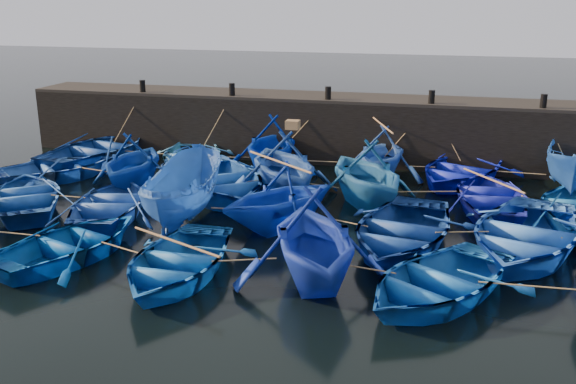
% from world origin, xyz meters
% --- Properties ---
extents(ground, '(120.00, 120.00, 0.00)m').
position_xyz_m(ground, '(0.00, 0.00, 0.00)').
color(ground, black).
rests_on(ground, ground).
extents(quay_wall, '(26.00, 2.50, 2.50)m').
position_xyz_m(quay_wall, '(0.00, 10.50, 1.25)').
color(quay_wall, black).
rests_on(quay_wall, ground).
extents(quay_top, '(26.00, 2.50, 0.12)m').
position_xyz_m(quay_top, '(0.00, 10.50, 2.56)').
color(quay_top, black).
rests_on(quay_top, quay_wall).
extents(bollard_0, '(0.24, 0.24, 0.50)m').
position_xyz_m(bollard_0, '(-8.00, 9.60, 2.87)').
color(bollard_0, black).
rests_on(bollard_0, quay_top).
extents(bollard_1, '(0.24, 0.24, 0.50)m').
position_xyz_m(bollard_1, '(-4.00, 9.60, 2.87)').
color(bollard_1, black).
rests_on(bollard_1, quay_top).
extents(bollard_2, '(0.24, 0.24, 0.50)m').
position_xyz_m(bollard_2, '(0.00, 9.60, 2.87)').
color(bollard_2, black).
rests_on(bollard_2, quay_top).
extents(bollard_3, '(0.24, 0.24, 0.50)m').
position_xyz_m(bollard_3, '(4.00, 9.60, 2.87)').
color(bollard_3, black).
rests_on(bollard_3, quay_top).
extents(bollard_4, '(0.24, 0.24, 0.50)m').
position_xyz_m(bollard_4, '(8.00, 9.60, 2.87)').
color(bollard_4, black).
rests_on(bollard_4, quay_top).
extents(boat_0, '(5.07, 6.26, 1.15)m').
position_xyz_m(boat_0, '(-9.03, 7.48, 0.57)').
color(boat_0, navy).
rests_on(boat_0, ground).
extents(boat_1, '(4.74, 5.65, 1.01)m').
position_xyz_m(boat_1, '(-5.00, 7.38, 0.50)').
color(boat_1, '#3377BE').
rests_on(boat_1, ground).
extents(boat_2, '(3.96, 4.51, 2.23)m').
position_xyz_m(boat_2, '(-1.80, 7.70, 1.12)').
color(boat_2, '#00249A').
rests_on(boat_2, ground).
extents(boat_3, '(3.61, 4.08, 2.00)m').
position_xyz_m(boat_3, '(2.37, 7.87, 1.00)').
color(boat_3, blue).
rests_on(boat_3, ground).
extents(boat_4, '(5.30, 6.11, 1.06)m').
position_xyz_m(boat_4, '(5.24, 7.97, 0.53)').
color(boat_4, '#0712A1').
rests_on(boat_4, ground).
extents(boat_5, '(2.71, 5.23, 1.93)m').
position_xyz_m(boat_5, '(9.05, 7.90, 0.96)').
color(boat_5, '#1B4D9C').
rests_on(boat_5, ground).
extents(boat_6, '(5.35, 5.44, 0.92)m').
position_xyz_m(boat_6, '(-9.27, 4.75, 0.46)').
color(boat_6, '#2250A1').
rests_on(boat_6, ground).
extents(boat_7, '(3.72, 4.22, 2.07)m').
position_xyz_m(boat_7, '(-5.91, 4.42, 1.03)').
color(boat_7, navy).
rests_on(boat_7, ground).
extents(boat_8, '(6.64, 7.03, 1.19)m').
position_xyz_m(boat_8, '(-2.69, 4.35, 0.59)').
color(boat_8, '#164BA7').
rests_on(boat_8, ground).
extents(boat_9, '(5.67, 5.88, 2.38)m').
position_xyz_m(boat_9, '(-0.54, 4.75, 1.19)').
color(boat_9, '#234FA5').
rests_on(boat_9, ground).
extents(boat_10, '(5.48, 5.67, 2.29)m').
position_xyz_m(boat_10, '(2.28, 4.53, 1.14)').
color(boat_10, '#1C609D').
rests_on(boat_10, ground).
extents(boat_11, '(3.75, 4.92, 0.96)m').
position_xyz_m(boat_11, '(6.18, 5.12, 0.48)').
color(boat_11, '#101998').
rests_on(boat_11, ground).
extents(boat_13, '(5.39, 5.68, 0.96)m').
position_xyz_m(boat_13, '(-8.17, 1.51, 0.48)').
color(boat_13, navy).
rests_on(boat_13, ground).
extents(boat_14, '(4.11, 5.06, 0.92)m').
position_xyz_m(boat_14, '(-5.18, 1.52, 0.46)').
color(boat_14, '#214997').
rests_on(boat_14, ground).
extents(boat_15, '(2.49, 5.14, 1.91)m').
position_xyz_m(boat_15, '(-2.83, 1.56, 0.96)').
color(boat_15, '#2353A3').
rests_on(boat_15, ground).
extents(boat_16, '(4.99, 5.08, 2.03)m').
position_xyz_m(boat_16, '(0.12, 1.71, 1.01)').
color(boat_16, '#0C34C5').
rests_on(boat_16, ground).
extents(boat_17, '(4.47, 5.70, 1.08)m').
position_xyz_m(boat_17, '(3.67, 1.12, 0.54)').
color(boat_17, navy).
rests_on(boat_17, ground).
extents(boat_18, '(5.40, 6.51, 1.17)m').
position_xyz_m(boat_18, '(6.86, 1.54, 0.58)').
color(boat_18, blue).
rests_on(boat_18, ground).
extents(boat_21, '(4.36, 5.10, 0.89)m').
position_xyz_m(boat_21, '(-4.56, -1.70, 0.45)').
color(boat_21, navy).
rests_on(boat_21, ground).
extents(boat_22, '(3.25, 4.53, 0.94)m').
position_xyz_m(boat_22, '(-1.41, -2.16, 0.47)').
color(boat_22, '#0E4C95').
rests_on(boat_22, ground).
extents(boat_23, '(5.15, 5.51, 2.34)m').
position_xyz_m(boat_23, '(1.84, -1.61, 1.17)').
color(boat_23, '#142FA6').
rests_on(boat_23, ground).
extents(boat_24, '(5.24, 5.67, 0.96)m').
position_xyz_m(boat_24, '(4.70, -1.77, 0.48)').
color(boat_24, '#0E50B0').
rests_on(boat_24, ground).
extents(wooden_crate, '(0.43, 0.38, 0.29)m').
position_xyz_m(wooden_crate, '(-0.24, 4.75, 2.52)').
color(wooden_crate, brown).
rests_on(wooden_crate, boat_9).
extents(mooring_ropes, '(18.12, 11.70, 2.10)m').
position_xyz_m(mooring_ropes, '(0.21, 5.12, 0.88)').
color(mooring_ropes, tan).
rests_on(mooring_ropes, ground).
extents(loose_oars, '(9.85, 12.12, 1.15)m').
position_xyz_m(loose_oars, '(1.82, 3.13, 1.51)').
color(loose_oars, '#99724C').
rests_on(loose_oars, ground).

